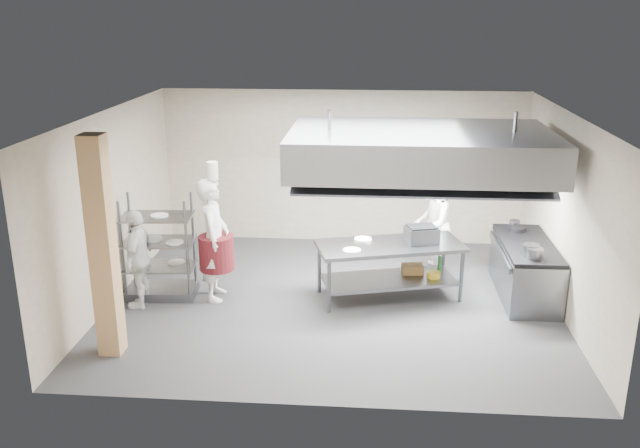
# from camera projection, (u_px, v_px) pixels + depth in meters

# --- Properties ---
(floor) EXTENTS (7.00, 7.00, 0.00)m
(floor) POSITION_uv_depth(u_px,v_px,m) (333.00, 301.00, 10.84)
(floor) COLOR #303033
(floor) RESTS_ON ground
(ceiling) EXTENTS (7.00, 7.00, 0.00)m
(ceiling) POSITION_uv_depth(u_px,v_px,m) (335.00, 114.00, 9.92)
(ceiling) COLOR silver
(ceiling) RESTS_ON wall_back
(wall_back) EXTENTS (7.00, 0.00, 7.00)m
(wall_back) POSITION_uv_depth(u_px,v_px,m) (343.00, 167.00, 13.23)
(wall_back) COLOR gray
(wall_back) RESTS_ON ground
(wall_left) EXTENTS (0.00, 6.00, 6.00)m
(wall_left) POSITION_uv_depth(u_px,v_px,m) (112.00, 206.00, 10.65)
(wall_left) COLOR gray
(wall_left) RESTS_ON ground
(wall_right) EXTENTS (0.00, 6.00, 6.00)m
(wall_right) POSITION_uv_depth(u_px,v_px,m) (567.00, 217.00, 10.12)
(wall_right) COLOR gray
(wall_right) RESTS_ON ground
(column) EXTENTS (0.30, 0.30, 3.00)m
(column) POSITION_uv_depth(u_px,v_px,m) (103.00, 248.00, 8.80)
(column) COLOR tan
(column) RESTS_ON floor
(exhaust_hood) EXTENTS (4.00, 2.50, 0.60)m
(exhaust_hood) POSITION_uv_depth(u_px,v_px,m) (420.00, 150.00, 10.39)
(exhaust_hood) COLOR gray
(exhaust_hood) RESTS_ON ceiling
(hood_strip_a) EXTENTS (1.60, 0.12, 0.04)m
(hood_strip_a) POSITION_uv_depth(u_px,v_px,m) (361.00, 169.00, 10.55)
(hood_strip_a) COLOR white
(hood_strip_a) RESTS_ON exhaust_hood
(hood_strip_b) EXTENTS (1.60, 0.12, 0.04)m
(hood_strip_b) POSITION_uv_depth(u_px,v_px,m) (478.00, 171.00, 10.42)
(hood_strip_b) COLOR white
(hood_strip_b) RESTS_ON exhaust_hood
(wall_shelf) EXTENTS (1.50, 0.28, 0.04)m
(wall_shelf) POSITION_uv_depth(u_px,v_px,m) (437.00, 171.00, 12.94)
(wall_shelf) COLOR gray
(wall_shelf) RESTS_ON wall_back
(island) EXTENTS (2.47, 1.53, 0.91)m
(island) POSITION_uv_depth(u_px,v_px,m) (389.00, 271.00, 10.86)
(island) COLOR gray
(island) RESTS_ON floor
(island_worktop) EXTENTS (2.47, 1.53, 0.06)m
(island_worktop) POSITION_uv_depth(u_px,v_px,m) (390.00, 246.00, 10.73)
(island_worktop) COLOR gray
(island_worktop) RESTS_ON island
(island_undershelf) EXTENTS (2.27, 1.39, 0.04)m
(island_undershelf) POSITION_uv_depth(u_px,v_px,m) (389.00, 280.00, 10.91)
(island_undershelf) COLOR slate
(island_undershelf) RESTS_ON island
(pass_rack) EXTENTS (1.16, 0.73, 1.67)m
(pass_rack) POSITION_uv_depth(u_px,v_px,m) (159.00, 247.00, 10.80)
(pass_rack) COLOR slate
(pass_rack) RESTS_ON floor
(cooking_range) EXTENTS (0.80, 2.00, 0.84)m
(cooking_range) POSITION_uv_depth(u_px,v_px,m) (525.00, 271.00, 10.95)
(cooking_range) COLOR slate
(cooking_range) RESTS_ON floor
(range_top) EXTENTS (0.78, 1.96, 0.06)m
(range_top) POSITION_uv_depth(u_px,v_px,m) (528.00, 245.00, 10.82)
(range_top) COLOR black
(range_top) RESTS_ON cooking_range
(chef_head) EXTENTS (0.54, 0.76, 1.98)m
(chef_head) POSITION_uv_depth(u_px,v_px,m) (214.00, 239.00, 10.69)
(chef_head) COLOR silver
(chef_head) RESTS_ON floor
(chef_line) EXTENTS (0.91, 1.04, 1.82)m
(chef_line) POSITION_uv_depth(u_px,v_px,m) (430.00, 224.00, 11.71)
(chef_line) COLOR white
(chef_line) RESTS_ON floor
(chef_plating) EXTENTS (0.42, 0.93, 1.57)m
(chef_plating) POSITION_uv_depth(u_px,v_px,m) (139.00, 258.00, 10.46)
(chef_plating) COLOR white
(chef_plating) RESTS_ON floor
(griddle) EXTENTS (0.57, 0.50, 0.24)m
(griddle) POSITION_uv_depth(u_px,v_px,m) (422.00, 234.00, 10.80)
(griddle) COLOR slate
(griddle) RESTS_ON island_worktop
(wicker_basket) EXTENTS (0.36, 0.26, 0.15)m
(wicker_basket) POSITION_uv_depth(u_px,v_px,m) (412.00, 269.00, 11.09)
(wicker_basket) COLOR brown
(wicker_basket) RESTS_ON island_undershelf
(stockpot) EXTENTS (0.25, 0.25, 0.17)m
(stockpot) POSITION_uv_depth(u_px,v_px,m) (531.00, 250.00, 10.23)
(stockpot) COLOR gray
(stockpot) RESTS_ON range_top
(plate_stack) EXTENTS (0.28, 0.28, 0.05)m
(plate_stack) POSITION_uv_depth(u_px,v_px,m) (160.00, 265.00, 10.89)
(plate_stack) COLOR white
(plate_stack) RESTS_ON pass_rack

